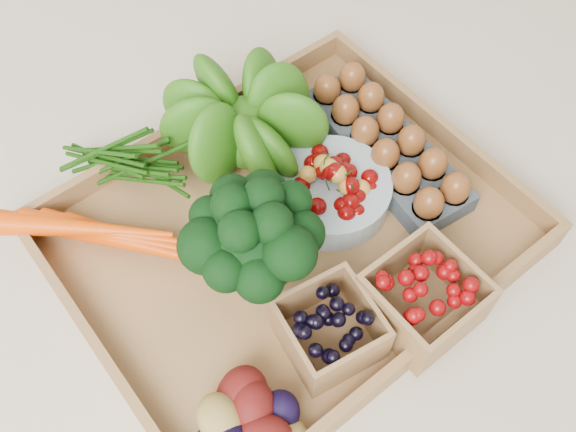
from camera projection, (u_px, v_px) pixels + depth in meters
ground at (288, 240)px, 0.84m from camera, size 4.00×4.00×0.00m
tray at (288, 238)px, 0.84m from camera, size 0.55×0.45×0.01m
carrots at (103, 233)px, 0.80m from camera, size 0.23×0.16×0.05m
lettuce at (244, 117)px, 0.84m from camera, size 0.15×0.15×0.15m
broccoli at (255, 254)px, 0.74m from camera, size 0.16×0.16×0.13m
cherry_bowl at (331, 192)px, 0.84m from camera, size 0.16×0.16×0.04m
egg_carton at (385, 149)px, 0.88m from camera, size 0.13×0.28×0.03m
potatoes at (242, 428)px, 0.65m from camera, size 0.16×0.16×0.09m
punnet_blackberry at (329, 329)px, 0.72m from camera, size 0.12×0.12×0.07m
punnet_raspberry at (423, 298)px, 0.74m from camera, size 0.12×0.12×0.08m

